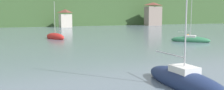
{
  "coord_description": "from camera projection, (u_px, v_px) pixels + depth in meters",
  "views": [
    {
      "loc": [
        -10.93,
        17.15,
        4.06
      ],
      "look_at": [
        0.0,
        39.49,
        1.08
      ],
      "focal_mm": 39.51,
      "sensor_mm": 36.0,
      "label": 1
    }
  ],
  "objects": [
    {
      "name": "wooded_hillside",
      "position": [
        71.0,
        7.0,
        120.66
      ],
      "size": [
        352.0,
        48.06,
        38.79
      ],
      "color": "#38562D",
      "rests_on": "ground_plane"
    },
    {
      "name": "shore_building_westcentral",
      "position": [
        65.0,
        18.0,
        85.88
      ],
      "size": [
        4.04,
        3.66,
        6.25
      ],
      "color": "beige",
      "rests_on": "ground_plane"
    },
    {
      "name": "shore_building_central",
      "position": [
        153.0,
        14.0,
        101.9
      ],
      "size": [
        6.93,
        3.68,
        9.45
      ],
      "color": "gray",
      "rests_on": "ground_plane"
    },
    {
      "name": "sailboat_mid_1",
      "position": [
        190.0,
        40.0,
        38.23
      ],
      "size": [
        5.09,
        5.58,
        8.6
      ],
      "rotation": [
        0.0,
        0.0,
        5.41
      ],
      "color": "#2D754C",
      "rests_on": "ground_plane"
    },
    {
      "name": "sailboat_far_2",
      "position": [
        55.0,
        37.0,
        43.08
      ],
      "size": [
        3.05,
        5.52,
        6.86
      ],
      "rotation": [
        0.0,
        0.0,
        1.87
      ],
      "color": "red",
      "rests_on": "ground_plane"
    },
    {
      "name": "sailboat_near_5",
      "position": [
        184.0,
        81.0,
        14.08
      ],
      "size": [
        2.31,
        6.73,
        9.38
      ],
      "rotation": [
        0.0,
        0.0,
        4.64
      ],
      "color": "navy",
      "rests_on": "ground_plane"
    },
    {
      "name": "mooring_buoy_near",
      "position": [
        188.0,
        35.0,
        51.13
      ],
      "size": [
        0.44,
        0.44,
        0.44
      ],
      "primitive_type": "sphere",
      "color": "orange",
      "rests_on": "ground_plane"
    }
  ]
}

